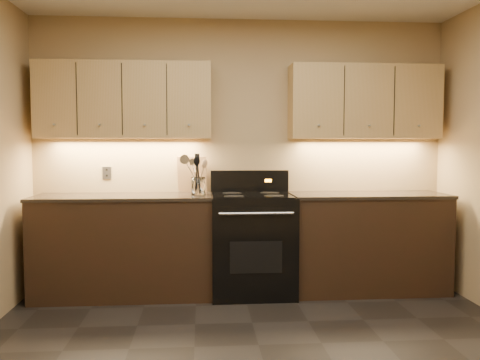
% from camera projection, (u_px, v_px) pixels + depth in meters
% --- Properties ---
extents(wall_back, '(4.00, 0.04, 2.60)m').
position_uv_depth(wall_back, '(241.00, 154.00, 4.98)').
color(wall_back, tan).
rests_on(wall_back, ground).
extents(counter_left, '(1.62, 0.62, 0.93)m').
position_uv_depth(counter_left, '(124.00, 246.00, 4.66)').
color(counter_left, black).
rests_on(counter_left, ground).
extents(counter_right, '(1.46, 0.62, 0.93)m').
position_uv_depth(counter_right, '(367.00, 242.00, 4.83)').
color(counter_right, black).
rests_on(counter_right, ground).
extents(stove, '(0.76, 0.68, 1.14)m').
position_uv_depth(stove, '(252.00, 243.00, 4.73)').
color(stove, black).
rests_on(stove, ground).
extents(upper_cab_left, '(1.60, 0.30, 0.70)m').
position_uv_depth(upper_cab_left, '(125.00, 101.00, 4.72)').
color(upper_cab_left, tan).
rests_on(upper_cab_left, wall_back).
extents(upper_cab_right, '(1.44, 0.30, 0.70)m').
position_uv_depth(upper_cab_right, '(364.00, 102.00, 4.89)').
color(upper_cab_right, tan).
rests_on(upper_cab_right, wall_back).
extents(outlet_plate, '(0.08, 0.01, 0.12)m').
position_uv_depth(outlet_plate, '(107.00, 173.00, 4.89)').
color(outlet_plate, '#B2B5BA').
rests_on(outlet_plate, wall_back).
extents(utensil_crock, '(0.17, 0.17, 0.16)m').
position_uv_depth(utensil_crock, '(198.00, 186.00, 4.69)').
color(utensil_crock, white).
rests_on(utensil_crock, counter_left).
extents(cutting_board, '(0.29, 0.13, 0.35)m').
position_uv_depth(cutting_board, '(192.00, 174.00, 4.92)').
color(cutting_board, tan).
rests_on(cutting_board, counter_left).
extents(wooden_spoon, '(0.15, 0.10, 0.32)m').
position_uv_depth(wooden_spoon, '(196.00, 176.00, 4.68)').
color(wooden_spoon, tan).
rests_on(wooden_spoon, utensil_crock).
extents(black_spoon, '(0.06, 0.15, 0.34)m').
position_uv_depth(black_spoon, '(197.00, 175.00, 4.70)').
color(black_spoon, black).
rests_on(black_spoon, utensil_crock).
extents(black_turner, '(0.12, 0.19, 0.39)m').
position_uv_depth(black_turner, '(200.00, 172.00, 4.65)').
color(black_turner, black).
rests_on(black_turner, utensil_crock).
extents(steel_spatula, '(0.18, 0.11, 0.35)m').
position_uv_depth(steel_spatula, '(201.00, 175.00, 4.69)').
color(steel_spatula, silver).
rests_on(steel_spatula, utensil_crock).
extents(steel_skimmer, '(0.26, 0.13, 0.38)m').
position_uv_depth(steel_skimmer, '(203.00, 173.00, 4.68)').
color(steel_skimmer, silver).
rests_on(steel_skimmer, utensil_crock).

